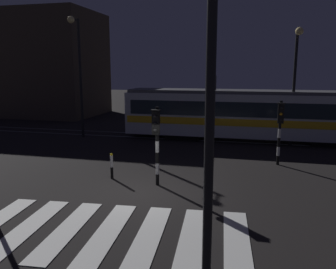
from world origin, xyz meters
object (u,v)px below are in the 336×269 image
at_px(traffic_light_corner_far_right, 280,123).
at_px(street_lamp_trackside_left, 78,64).
at_px(street_lamp_trackside_right, 295,73).
at_px(traffic_light_median_centre, 157,135).
at_px(bollard_island_edge, 112,166).
at_px(street_lamp_near_kerb, 209,81).
at_px(tram, 254,114).

distance_m(traffic_light_corner_far_right, street_lamp_trackside_left, 13.41).
bearing_deg(street_lamp_trackside_right, traffic_light_median_centre, -124.11).
xyz_separation_m(traffic_light_corner_far_right, street_lamp_trackside_right, (1.00, 4.43, 2.31)).
bearing_deg(traffic_light_median_centre, traffic_light_corner_far_right, 41.11).
bearing_deg(street_lamp_trackside_left, street_lamp_trackside_right, 1.81).
bearing_deg(traffic_light_corner_far_right, bollard_island_edge, -151.20).
xyz_separation_m(traffic_light_corner_far_right, street_lamp_near_kerb, (-2.04, -11.18, 2.34)).
relative_size(traffic_light_median_centre, street_lamp_near_kerb, 0.46).
bearing_deg(tram, street_lamp_near_kerb, -92.89).
height_order(street_lamp_trackside_left, street_lamp_near_kerb, street_lamp_trackside_left).
height_order(traffic_light_corner_far_right, street_lamp_trackside_right, street_lamp_trackside_right).
bearing_deg(street_lamp_trackside_right, street_lamp_near_kerb, -101.03).
relative_size(street_lamp_trackside_left, tram, 0.47).
height_order(street_lamp_trackside_right, street_lamp_near_kerb, street_lamp_near_kerb).
bearing_deg(bollard_island_edge, traffic_light_median_centre, -11.47).
bearing_deg(street_lamp_near_kerb, traffic_light_corner_far_right, 79.67).
bearing_deg(tram, bollard_island_edge, -121.56).
bearing_deg(tram, traffic_light_median_centre, -110.56).
relative_size(street_lamp_near_kerb, tram, 0.41).
relative_size(traffic_light_median_centre, street_lamp_trackside_left, 0.40).
height_order(street_lamp_trackside_left, tram, street_lamp_trackside_left).
xyz_separation_m(street_lamp_near_kerb, tram, (0.85, 16.77, -2.65)).
bearing_deg(traffic_light_corner_far_right, traffic_light_median_centre, -138.89).
bearing_deg(traffic_light_median_centre, street_lamp_trackside_left, 132.55).
distance_m(traffic_light_median_centre, street_lamp_near_kerb, 7.83).
height_order(traffic_light_corner_far_right, traffic_light_median_centre, traffic_light_median_centre).
height_order(street_lamp_near_kerb, bollard_island_edge, street_lamp_near_kerb).
bearing_deg(traffic_light_median_centre, street_lamp_trackside_right, 55.89).
bearing_deg(tram, traffic_light_corner_far_right, -77.96).
bearing_deg(street_lamp_near_kerb, street_lamp_trackside_left, 124.51).
xyz_separation_m(street_lamp_trackside_right, street_lamp_trackside_left, (-13.48, -0.43, 0.53)).
relative_size(street_lamp_trackside_left, bollard_island_edge, 7.02).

